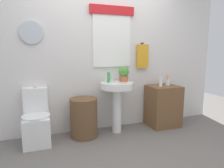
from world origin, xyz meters
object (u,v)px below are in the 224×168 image
potted_plant (124,74)px  lotion_bottle (161,81)px  soap_bottle (109,77)px  wooden_cabinet (163,106)px  pedestal_sink (117,95)px  toilet (37,122)px  toothbrush_cup (168,82)px  laundry_hamper (84,118)px

potted_plant → lotion_bottle: 0.67m
soap_bottle → lotion_bottle: soap_bottle is taller
wooden_cabinet → potted_plant: 0.94m
pedestal_sink → potted_plant: potted_plant is taller
wooden_cabinet → lotion_bottle: size_ratio=4.01×
toilet → toothbrush_cup: bearing=-0.4°
toilet → lotion_bottle: size_ratio=4.50×
laundry_hamper → lotion_bottle: (1.32, -0.04, 0.50)m
toilet → lotion_bottle: (2.00, -0.08, 0.50)m
pedestal_sink → soap_bottle: 0.31m
pedestal_sink → wooden_cabinet: (0.87, 0.00, -0.26)m
soap_bottle → potted_plant: bearing=2.2°
lotion_bottle → potted_plant: bearing=171.2°
lotion_bottle → wooden_cabinet: bearing=23.6°
pedestal_sink → lotion_bottle: lotion_bottle is taller
wooden_cabinet → soap_bottle: bearing=177.1°
potted_plant → lotion_bottle: size_ratio=1.36×
toilet → toothbrush_cup: toothbrush_cup is taller
potted_plant → toothbrush_cup: size_ratio=1.31×
wooden_cabinet → lotion_bottle: lotion_bottle is taller
laundry_hamper → lotion_bottle: 1.42m
toilet → potted_plant: size_ratio=3.30×
toilet → soap_bottle: size_ratio=4.97×
soap_bottle → lotion_bottle: size_ratio=0.90×
wooden_cabinet → soap_bottle: size_ratio=4.43×
laundry_hamper → soap_bottle: soap_bottle is taller
wooden_cabinet → soap_bottle: soap_bottle is taller
wooden_cabinet → lotion_bottle: bearing=-156.4°
toilet → potted_plant: bearing=1.0°
lotion_bottle → laundry_hamper: bearing=178.3°
soap_bottle → toilet: bearing=-179.3°
soap_bottle → potted_plant: potted_plant is taller
laundry_hamper → potted_plant: 0.94m
toilet → toothbrush_cup: 2.23m
soap_bottle → lotion_bottle: 0.91m
laundry_hamper → toothbrush_cup: bearing=0.8°
laundry_hamper → soap_bottle: size_ratio=3.73×
laundry_hamper → soap_bottle: bearing=6.8°
soap_bottle → toothbrush_cup: size_ratio=0.87×
wooden_cabinet → lotion_bottle: (-0.09, -0.04, 0.45)m
toothbrush_cup → laundry_hamper: bearing=-179.2°
pedestal_sink → soap_bottle: soap_bottle is taller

